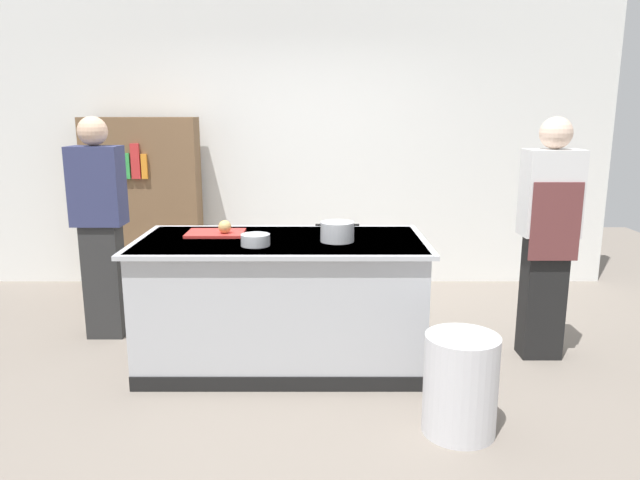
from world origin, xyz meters
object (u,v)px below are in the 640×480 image
(trash_bin, at_px, (463,385))
(stock_pot, at_px, (340,232))
(mixing_bowl, at_px, (258,240))
(bookshelf, at_px, (146,205))
(person_guest, at_px, (103,223))
(onion, at_px, (227,227))
(person_chef, at_px, (551,234))

(trash_bin, bearing_deg, stock_pot, 127.36)
(stock_pot, bearing_deg, mixing_bowl, -166.47)
(stock_pot, height_order, bookshelf, bookshelf)
(stock_pot, height_order, person_guest, person_guest)
(onion, height_order, person_guest, person_guest)
(person_chef, relative_size, bookshelf, 1.01)
(stock_pot, distance_m, mixing_bowl, 0.55)
(person_chef, bearing_deg, person_guest, 76.32)
(onion, xyz_separation_m, trash_bin, (1.44, -1.03, -0.68))
(stock_pot, height_order, trash_bin, stock_pot)
(mixing_bowl, height_order, person_guest, person_guest)
(person_chef, height_order, bookshelf, person_chef)
(onion, distance_m, person_guest, 1.11)
(onion, height_order, bookshelf, bookshelf)
(person_chef, bearing_deg, stock_pot, 90.50)
(stock_pot, distance_m, person_chef, 1.50)
(mixing_bowl, bearing_deg, person_chef, 8.92)
(mixing_bowl, xyz_separation_m, bookshelf, (-1.32, 2.00, -0.08))
(person_chef, bearing_deg, bookshelf, 56.56)
(mixing_bowl, bearing_deg, person_guest, 150.58)
(stock_pot, distance_m, bookshelf, 2.63)
(onion, height_order, person_chef, person_chef)
(onion, relative_size, bookshelf, 0.05)
(person_guest, bearing_deg, bookshelf, -165.60)
(trash_bin, xyz_separation_m, person_guest, (-2.47, 1.45, 0.63))
(person_chef, bearing_deg, mixing_bowl, 92.19)
(onion, height_order, trash_bin, onion)
(mixing_bowl, bearing_deg, trash_bin, -31.57)
(onion, xyz_separation_m, bookshelf, (-1.07, 1.70, -0.11))
(stock_pot, relative_size, trash_bin, 0.52)
(onion, distance_m, person_chef, 2.27)
(stock_pot, xyz_separation_m, mixing_bowl, (-0.53, -0.13, -0.03))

